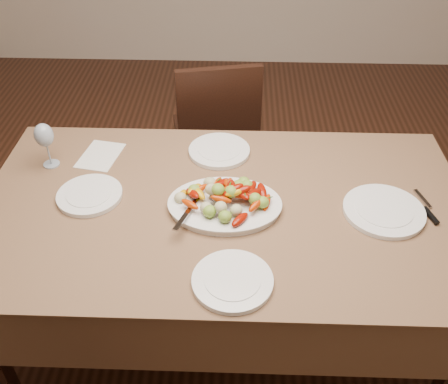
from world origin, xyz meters
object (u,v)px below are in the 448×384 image
Objects in this scene: serving_platter at (225,206)px; plate_left at (90,195)px; chair_far at (214,133)px; wine_glass at (46,144)px; dining_table at (224,273)px; plate_near at (232,281)px; plate_far at (219,151)px; plate_right at (384,211)px.

serving_platter is 0.52m from plate_left.
chair_far is 1.03m from wine_glass.
dining_table is 0.54m from plate_near.
chair_far is 1.05m from plate_left.
plate_far is (0.06, -0.60, 0.29)m from chair_far.
chair_far is 4.64× the size of wine_glass.
plate_right is at bearing 113.28° from chair_far.
dining_table is 4.52× the size of serving_platter.
dining_table is at bearing 177.77° from plate_right.
chair_far is at bearing 95.39° from dining_table.
plate_far is at bearing 95.50° from dining_table.
plate_left is 0.95× the size of plate_far.
serving_platter reaches higher than dining_table.
dining_table is 0.90m from wine_glass.
plate_right and plate_far have the same top height.
serving_platter is at bearing 95.96° from plate_near.
serving_platter is 1.65× the size of plate_left.
chair_far is at bearing 95.32° from plate_far.
chair_far is at bearing 95.47° from serving_platter.
plate_far is 0.72m from plate_near.
dining_table is 1.94× the size of chair_far.
plate_left is 1.10m from plate_right.
dining_table is at bearing -17.60° from wine_glass.
chair_far is 3.66× the size of plate_far.
wine_glass is (-0.76, 0.60, 0.09)m from plate_near.
plate_right is at bearing -30.49° from plate_far.
chair_far is at bearing 124.86° from plate_right.
plate_near reaches higher than dining_table.
plate_left is at bearing 177.02° from dining_table.
chair_far is at bearing 65.33° from plate_left.
serving_platter reaches higher than plate_right.
serving_platter is 1.38× the size of plate_right.
plate_right reaches higher than dining_table.
plate_right is (0.58, -0.00, -0.00)m from serving_platter.
plate_left is at bearing 174.75° from serving_platter.
chair_far is 2.34× the size of serving_platter.
serving_platter is at bearing 83.89° from chair_far.
dining_table is 7.08× the size of plate_far.
plate_right is 1.44× the size of wine_glass.
plate_near is 1.26× the size of wine_glass.
dining_table is at bearing 99.42° from serving_platter.
wine_glass reaches higher than plate_right.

